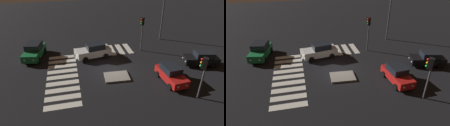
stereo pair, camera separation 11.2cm
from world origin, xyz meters
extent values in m
plane|color=black|center=(0.00, 0.00, 0.00)|extent=(80.00, 80.00, 0.00)
cube|color=gray|center=(-0.18, 1.38, 0.09)|extent=(2.62, 2.03, 0.18)
cube|color=silver|center=(1.46, -3.76, 0.71)|extent=(4.33, 2.38, 0.84)
cube|color=black|center=(1.21, -3.79, 1.47)|extent=(2.33, 1.91, 0.68)
cylinder|color=black|center=(2.59, -2.70, 0.33)|extent=(0.69, 0.34, 0.66)
cylinder|color=black|center=(2.85, -4.41, 0.33)|extent=(0.69, 0.34, 0.66)
cylinder|color=black|center=(0.07, -3.10, 0.33)|extent=(0.69, 0.34, 0.66)
cylinder|color=black|center=(0.33, -4.81, 0.33)|extent=(0.69, 0.34, 0.66)
sphere|color=#F2EABF|center=(3.38, -2.96, 0.71)|extent=(0.22, 0.22, 0.22)
sphere|color=#F2EABF|center=(3.53, -3.92, 0.71)|extent=(0.22, 0.22, 0.22)
cube|color=#196B38|center=(8.56, -5.27, 0.73)|extent=(2.53, 4.45, 0.86)
cube|color=black|center=(8.51, -5.52, 1.50)|extent=(2.00, 2.41, 0.70)
cylinder|color=black|center=(7.92, -3.83, 0.34)|extent=(0.36, 0.71, 0.68)
cylinder|color=black|center=(9.66, -4.14, 0.34)|extent=(0.36, 0.71, 0.68)
cylinder|color=black|center=(7.45, -6.39, 0.34)|extent=(0.36, 0.71, 0.68)
cylinder|color=black|center=(9.19, -6.71, 0.34)|extent=(0.36, 0.71, 0.68)
sphere|color=#F2EABF|center=(8.44, -3.15, 0.73)|extent=(0.23, 0.23, 0.23)
sphere|color=#F2EABF|center=(9.41, -3.33, 0.73)|extent=(0.23, 0.23, 0.23)
cube|color=black|center=(-10.22, 0.96, 0.65)|extent=(4.06, 2.46, 0.78)
cube|color=black|center=(-10.44, 1.01, 1.36)|extent=(2.23, 1.89, 0.63)
cylinder|color=black|center=(-8.89, 1.46, 0.30)|extent=(0.64, 0.36, 0.61)
cylinder|color=black|center=(-9.26, -0.09, 0.30)|extent=(0.64, 0.36, 0.61)
cylinder|color=black|center=(-11.18, 2.00, 0.30)|extent=(0.64, 0.36, 0.61)
cylinder|color=black|center=(-11.54, 0.45, 0.30)|extent=(0.64, 0.36, 0.61)
sphere|color=#F2EABF|center=(-8.31, 0.96, 0.65)|extent=(0.20, 0.20, 0.20)
sphere|color=#F2EABF|center=(-8.52, 0.09, 0.65)|extent=(0.20, 0.20, 0.20)
cube|color=red|center=(-5.27, 3.26, 0.65)|extent=(1.86, 3.88, 0.77)
cube|color=black|center=(-5.26, 3.03, 1.35)|extent=(1.60, 2.03, 0.63)
cylinder|color=black|center=(-6.14, 4.38, 0.30)|extent=(0.26, 0.62, 0.61)
cylinder|color=black|center=(-4.55, 4.48, 0.30)|extent=(0.26, 0.62, 0.61)
cylinder|color=black|center=(-5.99, 2.04, 0.30)|extent=(0.26, 0.62, 0.61)
cylinder|color=black|center=(-4.40, 2.14, 0.30)|extent=(0.26, 0.62, 0.61)
sphere|color=#F2EABF|center=(-5.83, 5.08, 0.65)|extent=(0.20, 0.20, 0.20)
sphere|color=#F2EABF|center=(-4.94, 5.14, 0.65)|extent=(0.20, 0.20, 0.20)
cylinder|color=#47474C|center=(-6.36, 6.18, 1.98)|extent=(0.14, 0.14, 3.96)
cube|color=black|center=(-6.23, 6.06, 3.48)|extent=(0.54, 0.54, 0.96)
sphere|color=red|center=(-6.09, 5.92, 3.78)|extent=(0.22, 0.22, 0.22)
sphere|color=orange|center=(-6.09, 5.92, 3.48)|extent=(0.22, 0.22, 0.22)
sphere|color=green|center=(-6.09, 5.92, 3.18)|extent=(0.22, 0.22, 0.22)
cylinder|color=#47474C|center=(-4.93, -4.24, 2.27)|extent=(0.14, 0.14, 4.53)
cube|color=black|center=(-4.79, -4.12, 4.05)|extent=(0.53, 0.54, 0.96)
sphere|color=red|center=(-4.64, -4.00, 4.35)|extent=(0.22, 0.22, 0.22)
sphere|color=orange|center=(-4.64, -4.00, 4.05)|extent=(0.22, 0.22, 0.22)
sphere|color=green|center=(-4.64, -4.00, 3.75)|extent=(0.22, 0.22, 0.22)
cylinder|color=#47474C|center=(-9.18, -7.40, 3.84)|extent=(0.18, 0.18, 7.67)
cube|color=silver|center=(-3.45, -5.24, 0.01)|extent=(0.70, 3.20, 0.02)
cube|color=silver|center=(-2.30, -5.24, 0.01)|extent=(0.70, 3.20, 0.02)
cube|color=silver|center=(-1.15, -5.24, 0.01)|extent=(0.70, 3.20, 0.02)
cube|color=silver|center=(0.00, -5.24, 0.01)|extent=(0.70, 3.20, 0.02)
cube|color=silver|center=(1.15, -5.24, 0.01)|extent=(0.70, 3.20, 0.02)
cube|color=silver|center=(2.30, -5.24, 0.01)|extent=(0.70, 3.20, 0.02)
cube|color=silver|center=(3.45, -5.24, 0.01)|extent=(0.70, 3.20, 0.02)
cube|color=silver|center=(5.30, -4.60, 0.01)|extent=(3.20, 0.70, 0.02)
cube|color=silver|center=(5.30, -3.45, 0.01)|extent=(3.20, 0.70, 0.02)
cube|color=silver|center=(5.30, -2.30, 0.01)|extent=(3.20, 0.70, 0.02)
cube|color=silver|center=(5.30, -1.15, 0.01)|extent=(3.20, 0.70, 0.02)
cube|color=silver|center=(5.30, 0.00, 0.01)|extent=(3.20, 0.70, 0.02)
cube|color=silver|center=(5.30, 1.15, 0.01)|extent=(3.20, 0.70, 0.02)
cube|color=silver|center=(5.30, 2.30, 0.01)|extent=(3.20, 0.70, 0.02)
cube|color=silver|center=(5.30, 3.45, 0.01)|extent=(3.20, 0.70, 0.02)
cube|color=silver|center=(5.30, 4.60, 0.01)|extent=(3.20, 0.70, 0.02)
camera|label=1|loc=(4.11, 17.54, 11.04)|focal=30.82mm
camera|label=2|loc=(4.00, 17.56, 11.04)|focal=30.82mm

